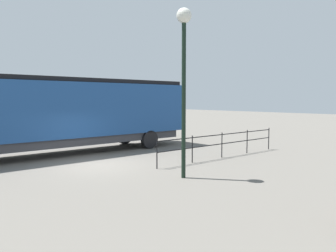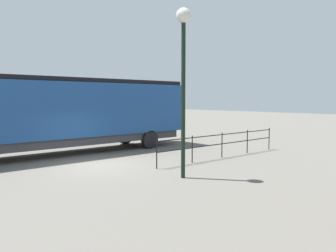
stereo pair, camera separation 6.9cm
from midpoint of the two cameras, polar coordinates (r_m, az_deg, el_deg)
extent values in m
plane|color=#666059|center=(15.79, -11.64, -6.51)|extent=(120.00, 120.00, 0.00)
cube|color=navy|center=(19.09, -17.97, 2.66)|extent=(3.02, 15.81, 2.89)
cube|color=black|center=(22.44, -2.56, 2.03)|extent=(2.90, 2.88, 2.02)
cube|color=black|center=(19.11, -18.08, 7.35)|extent=(2.72, 15.18, 0.24)
cube|color=#38383D|center=(19.21, -17.84, -2.32)|extent=(2.72, 14.55, 0.45)
cylinder|color=black|center=(22.83, -7.44, -1.64)|extent=(0.30, 1.10, 1.10)
cylinder|color=black|center=(20.62, -3.25, -2.27)|extent=(0.30, 1.10, 1.10)
cylinder|color=black|center=(12.76, 2.51, 4.33)|extent=(0.16, 0.16, 5.92)
sphere|color=silver|center=(13.13, 2.56, 18.11)|extent=(0.56, 0.56, 0.56)
cube|color=black|center=(17.55, 8.98, -1.43)|extent=(0.04, 8.61, 0.04)
cube|color=black|center=(17.60, 8.96, -2.98)|extent=(0.04, 8.61, 0.04)
cylinder|color=black|center=(14.61, -2.02, -4.74)|extent=(0.05, 0.05, 1.29)
cylinder|color=black|center=(16.04, 3.99, -3.91)|extent=(0.05, 0.05, 1.29)
cylinder|color=black|center=(17.61, 8.96, -3.19)|extent=(0.05, 0.05, 1.29)
cylinder|color=black|center=(19.30, 13.08, -2.57)|extent=(0.05, 0.05, 1.29)
cylinder|color=black|center=(21.07, 16.53, -2.05)|extent=(0.05, 0.05, 1.29)
camera|label=1|loc=(0.03, -90.12, -0.01)|focal=36.18mm
camera|label=2|loc=(0.03, 89.88, 0.01)|focal=36.18mm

